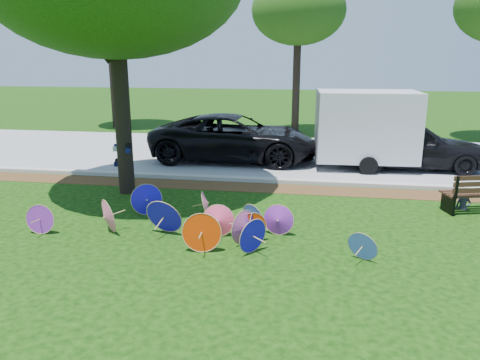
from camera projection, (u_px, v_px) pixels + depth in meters
The scene contains 11 objects.
ground at pixel (201, 246), 9.61m from camera, with size 90.00×90.00×0.00m, color black.
mulch_strip at pixel (237, 187), 13.90m from camera, with size 90.00×1.00×0.01m, color #472D16.
curb at pixel (241, 179), 14.55m from camera, with size 90.00×0.30×0.12m, color #B7B5AD.
street at pixel (257, 154), 18.52m from camera, with size 90.00×8.00×0.01m, color gray.
parasol_pile at pixel (201, 220), 10.04m from camera, with size 7.53×2.68×0.86m.
black_van at pixel (235, 138), 17.19m from camera, with size 2.81×6.10×1.69m, color black.
dark_pickup at pixel (409, 144), 15.98m from camera, with size 1.97×4.90×1.67m, color black.
cargo_trailer at pixel (366, 126), 15.96m from camera, with size 3.32×2.10×2.92m, color silver.
park_bench at pixel (480, 192), 11.66m from camera, with size 1.91×0.73×0.99m, color black, non-canonical shape.
person_left at pixel (465, 190), 11.76m from camera, with size 0.37×0.24×1.01m, color #3B3E50.
bg_trees at pixel (293, 11), 21.74m from camera, with size 22.92×5.80×7.40m.
Camera 1 is at (2.23, -8.68, 3.81)m, focal length 35.00 mm.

